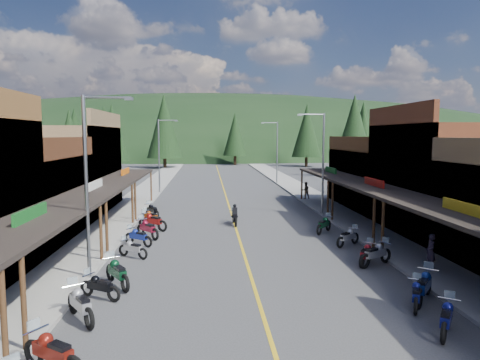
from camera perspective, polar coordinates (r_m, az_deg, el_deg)
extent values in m
plane|color=#38383A|center=(25.52, 0.04, -8.33)|extent=(220.00, 220.00, 0.00)
cube|color=gold|center=(45.14, -1.93, -2.03)|extent=(0.15, 90.00, 0.01)
cube|color=gray|center=(45.59, -12.93, -2.02)|extent=(3.40, 94.00, 0.15)
cube|color=gray|center=(46.32, 8.89, -1.81)|extent=(3.40, 94.00, 0.15)
cylinder|color=#472D19|center=(13.16, -28.95, -16.25)|extent=(0.16, 0.16, 3.00)
cube|color=black|center=(18.38, -26.09, -5.02)|extent=(3.20, 10.20, 0.18)
cylinder|color=#472D19|center=(14.19, -26.88, -14.53)|extent=(0.16, 0.16, 3.00)
cylinder|color=#472D19|center=(22.42, -18.05, -6.71)|extent=(0.16, 0.16, 3.00)
cube|color=#14591E|center=(18.34, -26.12, -4.41)|extent=(0.12, 3.00, 0.70)
cube|color=#3F2111|center=(29.24, -28.79, -2.25)|extent=(8.00, 9.00, 5.00)
cube|color=#3F2111|center=(27.79, -21.61, -1.07)|extent=(0.30, 9.00, 6.20)
cube|color=black|center=(27.41, -18.70, -1.27)|extent=(3.20, 9.00, 0.18)
cylinder|color=#472D19|center=(23.56, -17.36, -6.07)|extent=(0.16, 0.16, 3.00)
cylinder|color=#472D19|center=(31.09, -14.16, -3.09)|extent=(0.16, 0.16, 3.00)
cube|color=silver|center=(27.39, -18.72, -0.85)|extent=(0.12, 3.00, 0.70)
cube|color=brown|center=(38.03, -22.92, 1.28)|extent=(8.00, 10.20, 7.00)
cube|color=brown|center=(36.95, -17.29, 2.29)|extent=(0.30, 10.20, 8.20)
cube|color=black|center=(36.74, -15.03, 0.62)|extent=(3.20, 10.20, 0.18)
cylinder|color=#472D19|center=(32.25, -13.80, -2.76)|extent=(0.16, 0.16, 3.00)
cylinder|color=#472D19|center=(41.08, -11.76, -0.86)|extent=(0.16, 0.16, 3.00)
cube|color=#CC590C|center=(36.72, -15.04, 0.93)|extent=(0.12, 3.00, 0.70)
cube|color=black|center=(20.11, 27.62, -4.19)|extent=(3.20, 10.20, 0.18)
cylinder|color=#472D19|center=(23.62, 18.51, -6.08)|extent=(0.16, 0.16, 3.00)
cube|color=gold|center=(20.08, 27.65, -3.63)|extent=(0.12, 3.00, 0.70)
cube|color=#562B19|center=(30.91, 26.61, 0.14)|extent=(8.00, 9.00, 7.00)
cube|color=#562B19|center=(29.07, 20.14, 1.26)|extent=(0.30, 9.00, 8.20)
cube|color=black|center=(28.60, 17.42, -0.93)|extent=(3.20, 9.00, 0.18)
cylinder|color=#472D19|center=(24.71, 17.43, -5.52)|extent=(0.16, 0.16, 3.00)
cylinder|color=#472D19|center=(31.96, 12.24, -2.80)|extent=(0.16, 0.16, 3.00)
cube|color=#B2140F|center=(28.58, 17.43, -0.54)|extent=(0.12, 3.00, 0.70)
cube|color=#4C2D16|center=(39.50, 19.38, 0.12)|extent=(8.00, 10.20, 5.00)
cube|color=#4C2D16|center=(38.06, 14.10, 0.98)|extent=(0.30, 10.20, 6.20)
cube|color=black|center=(37.63, 12.00, 0.82)|extent=(3.20, 10.20, 0.18)
cylinder|color=#472D19|center=(33.10, 11.64, -2.49)|extent=(0.16, 0.16, 3.00)
cylinder|color=#472D19|center=(41.74, 8.24, -0.68)|extent=(0.16, 0.16, 3.00)
cube|color=#14591E|center=(37.62, 12.01, 1.12)|extent=(0.12, 3.00, 0.70)
cylinder|color=gray|center=(19.50, -19.79, -1.18)|extent=(0.16, 0.16, 8.00)
cylinder|color=gray|center=(19.18, -17.29, 10.47)|extent=(2.00, 0.10, 0.10)
cube|color=gray|center=(19.00, -14.59, 10.44)|extent=(0.35, 0.18, 0.12)
cylinder|color=gray|center=(47.00, -10.75, 3.08)|extent=(0.16, 0.16, 8.00)
cylinder|color=gray|center=(46.86, -9.62, 7.86)|extent=(2.00, 0.10, 0.10)
cube|color=gray|center=(46.79, -8.51, 7.82)|extent=(0.35, 0.18, 0.12)
cylinder|color=gray|center=(33.95, 11.01, 1.98)|extent=(0.16, 0.16, 8.00)
cylinder|color=gray|center=(33.66, 9.49, 8.62)|extent=(2.00, 0.10, 0.10)
cube|color=gray|center=(33.45, 7.97, 8.57)|extent=(0.35, 0.18, 0.12)
cylinder|color=gray|center=(55.44, 4.97, 3.59)|extent=(0.16, 0.16, 8.00)
cylinder|color=gray|center=(55.26, 3.97, 7.63)|extent=(2.00, 0.10, 0.10)
cube|color=gray|center=(55.13, 3.04, 7.59)|extent=(0.35, 0.18, 0.12)
ellipsoid|color=black|center=(159.79, -3.72, 3.73)|extent=(310.00, 140.00, 60.00)
cylinder|color=black|center=(94.80, -28.10, 2.09)|extent=(0.60, 0.60, 2.00)
cone|color=black|center=(94.65, -28.27, 5.41)|extent=(5.04, 5.04, 9.00)
cylinder|color=black|center=(97.34, -17.53, 2.60)|extent=(0.60, 0.60, 2.00)
cone|color=black|center=(97.20, -17.65, 6.28)|extent=(5.88, 5.88, 10.50)
cylinder|color=black|center=(83.22, -9.98, 2.25)|extent=(0.60, 0.60, 2.00)
cone|color=black|center=(83.06, -10.07, 7.08)|extent=(6.72, 6.72, 12.00)
cylinder|color=black|center=(91.00, -0.67, 2.66)|extent=(0.60, 0.60, 2.00)
cone|color=black|center=(90.84, -0.67, 6.12)|extent=(5.04, 5.04, 9.00)
cylinder|color=black|center=(87.12, 8.83, 2.44)|extent=(0.60, 0.60, 2.00)
cone|color=black|center=(86.97, 8.89, 6.55)|extent=(5.88, 5.88, 10.50)
cylinder|color=black|center=(103.25, 15.98, 2.83)|extent=(0.60, 0.60, 2.00)
cone|color=black|center=(103.12, 16.09, 6.71)|extent=(6.72, 6.72, 12.00)
cylinder|color=black|center=(100.91, 23.98, 2.47)|extent=(0.60, 0.60, 2.00)
cone|color=black|center=(100.77, 24.11, 5.59)|extent=(5.04, 5.04, 9.00)
cylinder|color=black|center=(105.19, -21.04, 2.71)|extent=(0.60, 0.60, 2.00)
cone|color=black|center=(105.05, -21.17, 6.12)|extent=(5.88, 5.88, 10.50)
cylinder|color=black|center=(67.91, -21.60, 1.09)|extent=(0.60, 0.60, 2.00)
cone|color=black|center=(67.70, -21.76, 5.31)|extent=(4.48, 4.48, 8.00)
cylinder|color=black|center=(74.51, 15.97, 1.68)|extent=(0.60, 0.60, 2.00)
cone|color=black|center=(74.32, 16.09, 5.84)|extent=(4.93, 4.93, 8.80)
cylinder|color=black|center=(76.55, -16.53, 1.78)|extent=(0.60, 0.60, 2.00)
cone|color=black|center=(76.37, -16.66, 6.12)|extent=(5.38, 5.38, 9.60)
cylinder|color=black|center=(66.59, 14.83, 1.23)|extent=(0.60, 0.60, 2.00)
cone|color=black|center=(66.38, 14.98, 6.57)|extent=(5.82, 5.82, 10.40)
imported|color=#2D2234|center=(21.73, 24.08, -8.72)|extent=(0.48, 0.66, 1.68)
imported|color=brown|center=(41.98, 8.73, -1.37)|extent=(0.85, 0.55, 1.65)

